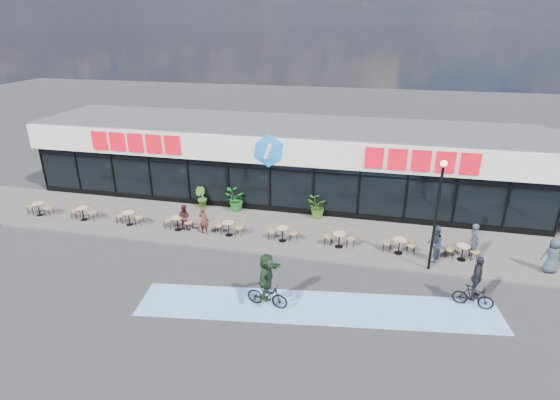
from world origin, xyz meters
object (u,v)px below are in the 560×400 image
bistro_set_0 (40,207)px  pedestrian_c (552,256)px  pedestrian_b (474,241)px  cyclist_b (475,286)px  patron_right (184,217)px  potted_plant_left (201,198)px  potted_plant_right (317,207)px  cyclist_a (267,282)px  potted_plant_mid (235,200)px  pedestrian_a (434,244)px  patron_left (204,220)px  lamp_post (437,207)px

bistro_set_0 → pedestrian_c: 26.25m
pedestrian_b → cyclist_b: bearing=155.8°
patron_right → pedestrian_b: 14.35m
pedestrian_b → pedestrian_c: bearing=-116.4°
potted_plant_left → pedestrian_b: size_ratio=0.72×
potted_plant_right → pedestrian_c: pedestrian_c is taller
potted_plant_left → potted_plant_right: potted_plant_right is taller
cyclist_a → cyclist_b: (7.80, 1.75, -0.18)m
patron_right → bistro_set_0: bearing=6.8°
potted_plant_mid → pedestrian_b: pedestrian_b is taller
potted_plant_left → cyclist_b: bearing=-25.5°
potted_plant_left → pedestrian_a: 13.23m
bistro_set_0 → patron_left: bearing=-1.0°
pedestrian_b → cyclist_a: 10.12m
pedestrian_b → patron_left: bearing=76.4°
bistro_set_0 → potted_plant_mid: (10.67, 2.99, 0.20)m
patron_left → patron_right: size_ratio=1.08×
potted_plant_left → patron_right: patron_right is taller
patron_right → pedestrian_a: (12.52, -0.60, 0.19)m
cyclist_a → cyclist_b: cyclist_a is taller
lamp_post → patron_left: lamp_post is taller
patron_left → patron_right: (-1.25, 0.30, -0.05)m
potted_plant_right → patron_right: bearing=-156.0°
potted_plant_right → patron_left: bearing=-148.9°
bistro_set_0 → pedestrian_b: bearing=0.6°
bistro_set_0 → potted_plant_left: potted_plant_left is taller
patron_left → cyclist_a: bearing=140.2°
pedestrian_c → cyclist_a: 12.56m
lamp_post → pedestrian_a: 2.27m
pedestrian_b → potted_plant_right: bearing=54.5°
lamp_post → patron_left: bearing=174.4°
pedestrian_a → potted_plant_left: bearing=-82.8°
lamp_post → bistro_set_0: size_ratio=3.28×
patron_right → cyclist_b: 14.25m
potted_plant_left → patron_left: bearing=-65.4°
bistro_set_0 → pedestrian_c: bearing=-0.8°
pedestrian_a → pedestrian_b: bearing=134.4°
bistro_set_0 → potted_plant_right: 15.71m
pedestrian_b → lamp_post: bearing=111.0°
pedestrian_b → bistro_set_0: bearing=75.2°
potted_plant_right → cyclist_a: cyclist_a is taller
pedestrian_b → cyclist_a: size_ratio=0.75×
patron_right → cyclist_a: cyclist_a is taller
lamp_post → patron_right: (-12.31, 1.38, -2.32)m
patron_right → pedestrian_b: size_ratio=0.80×
lamp_post → potted_plant_mid: (-10.43, 4.24, -2.36)m
patron_left → pedestrian_b: pedestrian_b is taller
potted_plant_left → patron_left: patron_left is taller
patron_right → cyclist_b: size_ratio=0.63×
cyclist_b → potted_plant_right: bearing=136.7°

